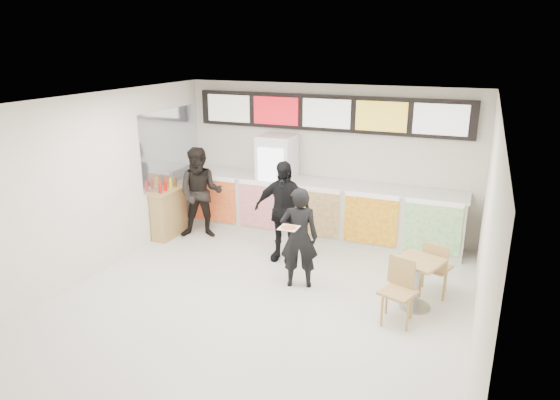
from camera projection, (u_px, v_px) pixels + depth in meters
The scene contains 15 objects.
floor at pixel (255, 308), 7.39m from camera, with size 7.00×7.00×0.00m, color beige.
ceiling at pixel (252, 103), 6.49m from camera, with size 7.00×7.00×0.00m, color white.
wall_back at pixel (327, 160), 10.03m from camera, with size 6.00×6.00×0.00m, color silver.
wall_left at pixel (85, 189), 8.02m from camera, with size 7.00×7.00×0.00m, color silver.
wall_right at pixel (485, 243), 5.86m from camera, with size 7.00×7.00×0.00m, color silver.
service_counter at pixel (320, 210), 9.95m from camera, with size 5.56×0.77×1.14m.
menu_board at pixel (327, 113), 9.67m from camera, with size 5.50×0.14×0.70m.
drinks_fridge at pixel (277, 184), 10.17m from camera, with size 0.70×0.67×2.00m.
mirror_panel at pixel (171, 146), 10.10m from camera, with size 0.01×2.00×1.50m, color #B2B7BF.
customer_main at pixel (299, 238), 7.84m from camera, with size 0.60×0.40×1.65m, color black.
customer_left at pixel (201, 193), 9.85m from camera, with size 0.89×0.69×1.83m, color black.
customer_mid at pixel (283, 211), 8.80m from camera, with size 1.07×0.45×1.83m, color black.
pizza_slice at pixel (289, 227), 7.34m from camera, with size 0.36×0.36×0.02m.
cafe_table at pixel (418, 275), 7.25m from camera, with size 0.94×1.60×0.91m.
condiment_ledge at pixel (169, 213), 10.01m from camera, with size 0.35×0.87×1.15m.
Camera 1 is at (2.81, -5.95, 3.75)m, focal length 32.00 mm.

